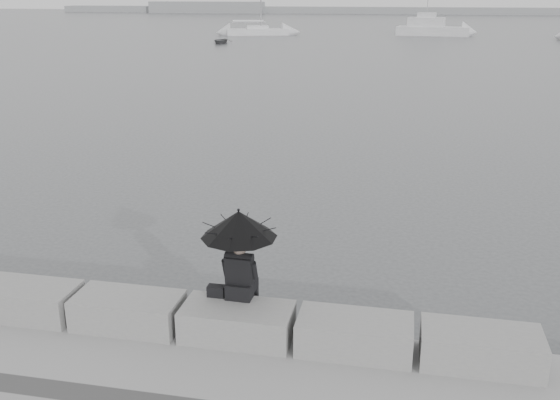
% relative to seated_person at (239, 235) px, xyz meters
% --- Properties ---
extents(ground, '(360.00, 360.00, 0.00)m').
position_rel_seated_person_xyz_m(ground, '(0.04, 0.13, -1.99)').
color(ground, '#444749').
rests_on(ground, ground).
extents(stone_block_far_left, '(1.60, 0.80, 0.50)m').
position_rel_seated_person_xyz_m(stone_block_far_left, '(-3.36, -0.32, -1.24)').
color(stone_block_far_left, gray).
rests_on(stone_block_far_left, promenade).
extents(stone_block_left, '(1.60, 0.80, 0.50)m').
position_rel_seated_person_xyz_m(stone_block_left, '(-1.66, -0.32, -1.24)').
color(stone_block_left, gray).
rests_on(stone_block_left, promenade).
extents(stone_block_centre, '(1.60, 0.80, 0.50)m').
position_rel_seated_person_xyz_m(stone_block_centre, '(0.04, -0.32, -1.24)').
color(stone_block_centre, gray).
rests_on(stone_block_centre, promenade).
extents(stone_block_right, '(1.60, 0.80, 0.50)m').
position_rel_seated_person_xyz_m(stone_block_right, '(1.74, -0.32, -1.24)').
color(stone_block_right, gray).
rests_on(stone_block_right, promenade).
extents(stone_block_far_right, '(1.60, 0.80, 0.50)m').
position_rel_seated_person_xyz_m(stone_block_far_right, '(3.44, -0.32, -1.24)').
color(stone_block_far_right, gray).
rests_on(stone_block_far_right, promenade).
extents(seated_person, '(1.12, 1.12, 1.39)m').
position_rel_seated_person_xyz_m(seated_person, '(0.00, 0.00, 0.00)').
color(seated_person, black).
rests_on(seated_person, stone_block_centre).
extents(bag, '(0.26, 0.15, 0.17)m').
position_rel_seated_person_xyz_m(bag, '(-0.35, -0.05, -0.91)').
color(bag, black).
rests_on(bag, stone_block_centre).
extents(distant_landmass, '(180.00, 8.00, 2.80)m').
position_rel_seated_person_xyz_m(distant_landmass, '(-8.10, 154.64, -1.09)').
color(distant_landmass, gray).
rests_on(distant_landmass, ground).
extents(sailboat_left, '(8.13, 4.74, 12.90)m').
position_rel_seated_person_xyz_m(sailboat_left, '(-17.11, 71.89, -1.47)').
color(sailboat_left, white).
rests_on(sailboat_left, ground).
extents(motor_cruiser, '(9.20, 3.99, 4.50)m').
position_rel_seated_person_xyz_m(motor_cruiser, '(4.82, 75.46, -1.10)').
color(motor_cruiser, white).
rests_on(motor_cruiser, ground).
extents(dinghy, '(3.17, 1.46, 0.53)m').
position_rel_seated_person_xyz_m(dinghy, '(-17.84, 58.09, -1.73)').
color(dinghy, slate).
rests_on(dinghy, ground).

